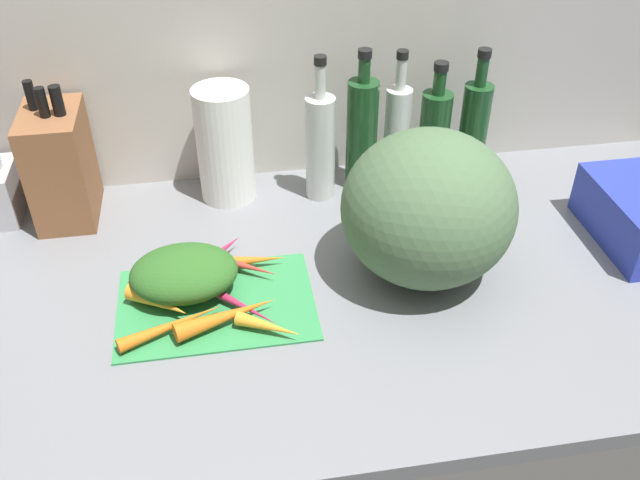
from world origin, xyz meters
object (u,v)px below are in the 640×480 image
(paper_towel_roll, at_px, (225,145))
(bottle_2, at_px, (397,131))
(carrot_3, at_px, (181,275))
(carrot_9, at_px, (238,304))
(carrot_1, at_px, (251,260))
(bottle_4, at_px, (473,131))
(bottle_3, at_px, (434,136))
(carrot_7, at_px, (172,325))
(cutting_board, at_px, (216,303))
(winter_squash, at_px, (428,208))
(knife_block, at_px, (60,165))
(carrot_8, at_px, (210,260))
(bottle_1, at_px, (362,133))
(bottle_0, at_px, (320,145))
(carrot_6, at_px, (175,290))
(carrot_0, at_px, (227,316))
(carrot_5, at_px, (268,326))
(carrot_4, at_px, (159,302))
(carrot_10, at_px, (232,263))
(carrot_2, at_px, (161,274))

(paper_towel_roll, xyz_separation_m, bottle_2, (0.35, 0.01, -0.01))
(carrot_3, xyz_separation_m, carrot_9, (0.09, -0.09, -0.00))
(carrot_1, bearing_deg, bottle_2, 38.82)
(bottle_4, bearing_deg, bottle_3, 174.37)
(carrot_7, bearing_deg, carrot_1, 46.00)
(cutting_board, distance_m, carrot_3, 0.09)
(carrot_1, height_order, winter_squash, winter_squash)
(winter_squash, relative_size, knife_block, 1.07)
(carrot_8, xyz_separation_m, bottle_4, (0.55, 0.22, 0.09))
(bottle_1, relative_size, bottle_4, 1.03)
(bottle_3, bearing_deg, carrot_1, -148.99)
(cutting_board, relative_size, carrot_1, 2.73)
(carrot_8, bearing_deg, bottle_0, 42.38)
(carrot_6, bearing_deg, cutting_board, -23.46)
(carrot_0, height_order, carrot_7, carrot_0)
(carrot_3, bearing_deg, knife_block, 129.92)
(carrot_0, xyz_separation_m, carrot_5, (0.06, -0.03, -0.00))
(bottle_2, bearing_deg, carrot_4, -144.01)
(carrot_10, height_order, bottle_0, bottle_0)
(carrot_3, bearing_deg, carrot_10, 12.09)
(carrot_9, bearing_deg, carrot_4, 171.86)
(carrot_8, relative_size, bottle_4, 0.57)
(carrot_5, height_order, carrot_10, carrot_10)
(knife_block, height_order, bottle_1, bottle_1)
(bottle_0, bearing_deg, knife_block, 178.62)
(carrot_3, bearing_deg, carrot_1, 9.71)
(carrot_4, distance_m, carrot_8, 0.13)
(cutting_board, bearing_deg, carrot_7, -140.94)
(carrot_0, distance_m, carrot_1, 0.15)
(bottle_3, bearing_deg, bottle_1, 176.56)
(winter_squash, bearing_deg, carrot_8, 170.70)
(carrot_6, relative_size, bottle_1, 0.47)
(bottle_1, bearing_deg, bottle_4, -4.21)
(bottle_0, relative_size, bottle_2, 1.06)
(bottle_2, bearing_deg, bottle_4, -11.61)
(carrot_7, bearing_deg, bottle_4, 31.28)
(carrot_9, bearing_deg, bottle_4, 33.65)
(carrot_5, distance_m, carrot_9, 0.08)
(bottle_1, height_order, bottle_2, bottle_1)
(paper_towel_roll, relative_size, bottle_2, 0.83)
(carrot_7, height_order, bottle_4, bottle_4)
(carrot_0, distance_m, carrot_9, 0.04)
(carrot_8, distance_m, winter_squash, 0.39)
(carrot_3, relative_size, carrot_5, 0.94)
(carrot_2, bearing_deg, carrot_5, -42.95)
(carrot_2, distance_m, knife_block, 0.32)
(carrot_3, relative_size, carrot_10, 0.58)
(carrot_9, bearing_deg, carrot_6, 153.22)
(carrot_4, relative_size, winter_squash, 0.39)
(carrot_7, height_order, carrot_9, carrot_7)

